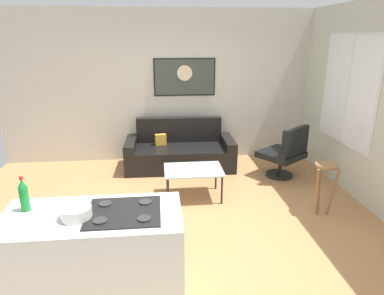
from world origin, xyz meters
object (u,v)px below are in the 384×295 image
(mixing_bowl, at_px, (76,213))
(armchair, at_px, (285,153))
(soda_bottle, at_px, (24,195))
(coffee_table, at_px, (193,172))
(bar_stool, at_px, (325,177))
(wall_painting, at_px, (185,77))
(couch, at_px, (180,152))

(mixing_bowl, bearing_deg, armchair, 44.16)
(soda_bottle, bearing_deg, coffee_table, 50.32)
(bar_stool, relative_size, wall_painting, 0.63)
(armchair, distance_m, mixing_bowl, 3.91)
(bar_stool, bearing_deg, couch, 133.25)
(armchair, distance_m, soda_bottle, 4.14)
(armchair, height_order, mixing_bowl, mixing_bowl)
(bar_stool, xyz_separation_m, mixing_bowl, (-2.85, -1.46, 0.44))
(couch, relative_size, wall_painting, 1.72)
(coffee_table, distance_m, soda_bottle, 2.60)
(bar_stool, distance_m, mixing_bowl, 3.23)
(armchair, height_order, soda_bottle, soda_bottle)
(coffee_table, height_order, wall_painting, wall_painting)
(soda_bottle, bearing_deg, mixing_bowl, -21.10)
(coffee_table, distance_m, bar_stool, 1.81)
(armchair, bearing_deg, wall_painting, 144.15)
(coffee_table, bearing_deg, armchair, 19.93)
(armchair, distance_m, bar_stool, 1.24)
(couch, bearing_deg, soda_bottle, -114.93)
(armchair, bearing_deg, coffee_table, -160.07)
(coffee_table, bearing_deg, soda_bottle, -129.68)
(couch, bearing_deg, wall_painting, 74.13)
(bar_stool, bearing_deg, soda_bottle, -158.70)
(bar_stool, bearing_deg, coffee_table, 158.90)
(soda_bottle, bearing_deg, wall_painting, 66.17)
(coffee_table, height_order, bar_stool, bar_stool)
(bar_stool, distance_m, soda_bottle, 3.58)
(mixing_bowl, height_order, wall_painting, wall_painting)
(coffee_table, height_order, soda_bottle, soda_bottle)
(couch, height_order, mixing_bowl, mixing_bowl)
(coffee_table, xyz_separation_m, mixing_bowl, (-1.16, -2.11, 0.56))
(bar_stool, relative_size, mixing_bowl, 2.94)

